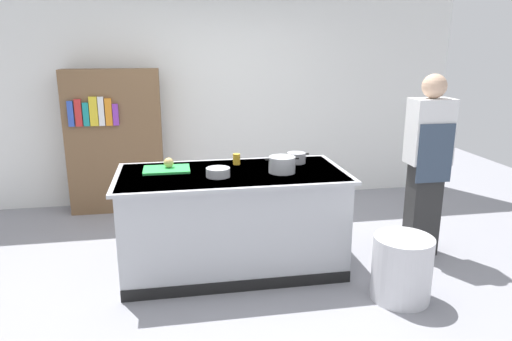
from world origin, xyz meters
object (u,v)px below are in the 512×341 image
object	(u,v)px
onion	(169,163)
juice_cup	(237,159)
mixing_bowl	(218,172)
trash_bin	(402,268)
bookshelf	(115,141)
person_chef	(427,162)
sauce_pan	(296,158)
stock_pot	(282,165)

from	to	relation	value
onion	juice_cup	size ratio (longest dim) A/B	0.88
mixing_bowl	juice_cup	world-z (taller)	juice_cup
trash_bin	bookshelf	distance (m)	3.58
bookshelf	juice_cup	bearing A→B (deg)	-50.84
person_chef	bookshelf	world-z (taller)	person_chef
onion	sauce_pan	distance (m)	1.17
juice_cup	bookshelf	xyz separation A→B (m)	(-1.25, 1.54, -0.10)
sauce_pan	juice_cup	xyz separation A→B (m)	(-0.56, 0.04, 0.00)
onion	stock_pot	size ratio (longest dim) A/B	0.30
juice_cup	person_chef	size ratio (longest dim) A/B	0.06
mixing_bowl	stock_pot	bearing A→B (deg)	3.93
sauce_pan	mixing_bowl	world-z (taller)	sauce_pan
mixing_bowl	person_chef	size ratio (longest dim) A/B	0.12
person_chef	onion	bearing A→B (deg)	67.24
trash_bin	person_chef	distance (m)	1.16
mixing_bowl	onion	bearing A→B (deg)	143.10
juice_cup	person_chef	world-z (taller)	person_chef
mixing_bowl	person_chef	bearing A→B (deg)	3.31
juice_cup	stock_pot	bearing A→B (deg)	-44.97
stock_pot	juice_cup	xyz separation A→B (m)	(-0.35, 0.35, -0.02)
mixing_bowl	bookshelf	distance (m)	2.19
stock_pot	sauce_pan	xyz separation A→B (m)	(0.21, 0.31, -0.02)
onion	bookshelf	bearing A→B (deg)	111.49
juice_cup	trash_bin	size ratio (longest dim) A/B	0.19
stock_pot	person_chef	xyz separation A→B (m)	(1.40, 0.08, -0.06)
mixing_bowl	bookshelf	size ratio (longest dim) A/B	0.12
stock_pot	mixing_bowl	world-z (taller)	stock_pot
onion	bookshelf	xyz separation A→B (m)	(-0.64, 1.62, -0.11)
onion	bookshelf	world-z (taller)	bookshelf
mixing_bowl	person_chef	xyz separation A→B (m)	(1.96, 0.11, -0.02)
juice_cup	bookshelf	size ratio (longest dim) A/B	0.06
stock_pot	trash_bin	world-z (taller)	stock_pot
onion	sauce_pan	bearing A→B (deg)	1.98
onion	mixing_bowl	xyz separation A→B (m)	(0.40, -0.30, -0.03)
mixing_bowl	bookshelf	xyz separation A→B (m)	(-1.04, 1.92, -0.08)
trash_bin	bookshelf	world-z (taller)	bookshelf
bookshelf	sauce_pan	bearing A→B (deg)	-41.12
onion	juice_cup	bearing A→B (deg)	7.56
person_chef	mixing_bowl	bearing A→B (deg)	75.15
onion	stock_pot	world-z (taller)	stock_pot
onion	stock_pot	bearing A→B (deg)	-15.45
juice_cup	onion	bearing A→B (deg)	-172.44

